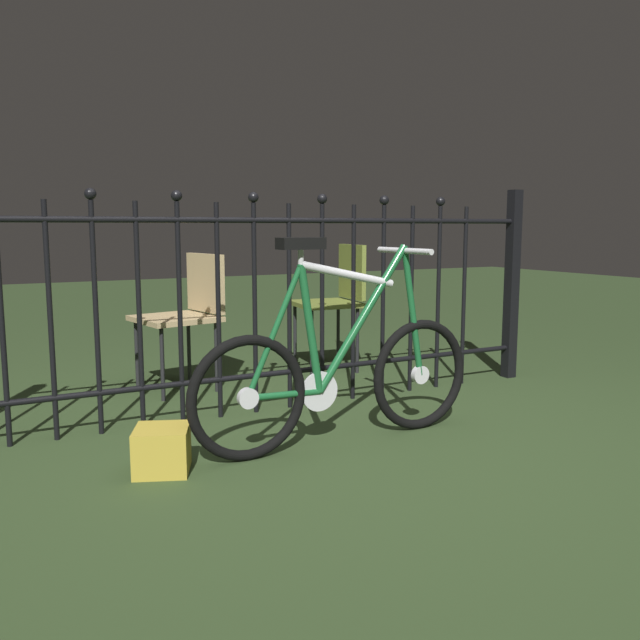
# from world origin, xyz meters

# --- Properties ---
(ground_plane) EXTENTS (20.00, 20.00, 0.00)m
(ground_plane) POSITION_xyz_m (0.00, 0.00, 0.00)
(ground_plane) COLOR #2D4021
(iron_fence) EXTENTS (3.45, 0.07, 1.21)m
(iron_fence) POSITION_xyz_m (-0.08, 0.72, 0.61)
(iron_fence) COLOR black
(iron_fence) RESTS_ON ground
(bicycle) EXTENTS (1.44, 0.40, 0.93)m
(bicycle) POSITION_xyz_m (0.04, 0.06, 0.33)
(bicycle) COLOR black
(bicycle) RESTS_ON ground
(chair_tan) EXTENTS (0.51, 0.51, 0.82)m
(chair_tan) POSITION_xyz_m (-0.26, 1.39, 0.50)
(chair_tan) COLOR black
(chair_tan) RESTS_ON ground
(chair_olive) EXTENTS (0.46, 0.45, 0.86)m
(chair_olive) POSITION_xyz_m (0.81, 1.46, 0.52)
(chair_olive) COLOR black
(chair_olive) RESTS_ON ground
(display_crate) EXTENTS (0.28, 0.28, 0.18)m
(display_crate) POSITION_xyz_m (-0.76, 0.09, 0.09)
(display_crate) COLOR #B29933
(display_crate) RESTS_ON ground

